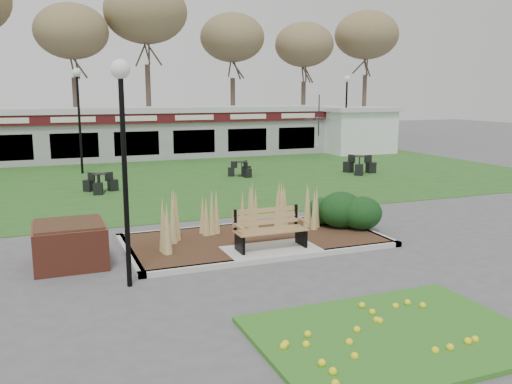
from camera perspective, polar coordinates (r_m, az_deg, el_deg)
name	(u,v)px	position (r m, az deg, el deg)	size (l,w,h in m)	color
ground	(274,256)	(12.62, 1.87, -6.70)	(100.00, 100.00, 0.00)	#515154
lawn	(163,179)	(23.83, -9.75, 1.34)	(34.00, 16.00, 0.02)	#28561B
flower_bed	(393,334)	(8.84, 14.27, -14.24)	(4.20, 3.00, 0.16)	#276E1F
planting_bed	(298,223)	(14.22, 4.42, -3.22)	(6.75, 3.40, 1.27)	#372116
park_bench	(270,228)	(12.68, 1.44, -3.85)	(1.70, 0.66, 0.93)	#A87C4C
brick_planter	(70,244)	(12.48, -19.01, -5.20)	(1.50, 1.50, 0.95)	brown
food_pavilion	(132,133)	(31.46, -12.90, 6.09)	(24.60, 3.40, 2.90)	gray
service_hut	(357,130)	(34.42, 10.58, 6.48)	(4.40, 3.40, 2.83)	white
tree_backdrop	(109,23)	(39.61, -15.23, 16.81)	(47.24, 5.24, 10.36)	#47382B
lamp_post_near_left	(123,124)	(10.36, -13.87, 6.96)	(0.36, 0.36, 4.31)	black
lamp_post_mid_right	(78,97)	(26.13, -18.22, 9.44)	(0.40, 0.40, 4.80)	black
lamp_post_far_right	(347,98)	(32.75, 9.51, 9.78)	(0.39, 0.39, 4.70)	black
bistro_set_b	(242,171)	(24.31, -1.51, 2.20)	(1.20, 1.16, 0.65)	black
bistro_set_c	(100,186)	(21.18, -16.11, 0.62)	(1.29, 1.27, 0.71)	black
bistro_set_d	(359,168)	(25.53, 10.83, 2.54)	(1.39, 1.54, 0.82)	black
patio_umbrella	(319,132)	(29.64, 6.60, 6.25)	(2.16, 2.20, 2.50)	black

